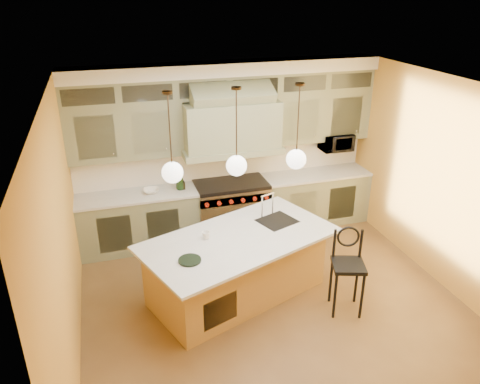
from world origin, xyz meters
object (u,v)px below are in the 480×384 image
object	(u,v)px
range	(231,208)
kitchen_island	(237,265)
counter_stool	(348,266)
microwave	(336,142)

from	to	relation	value
range	kitchen_island	size ratio (longest dim) A/B	0.42
counter_stool	microwave	bearing A→B (deg)	85.12
range	kitchen_island	bearing A→B (deg)	-103.10
kitchen_island	counter_stool	size ratio (longest dim) A/B	2.47
range	counter_stool	bearing A→B (deg)	-69.96
kitchen_island	counter_stool	xyz separation A→B (m)	(1.27, -0.72, 0.19)
range	counter_stool	size ratio (longest dim) A/B	1.04
kitchen_island	counter_stool	world-z (taller)	kitchen_island
range	kitchen_island	world-z (taller)	kitchen_island
kitchen_island	microwave	xyz separation A→B (m)	(2.34, 1.80, 0.98)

